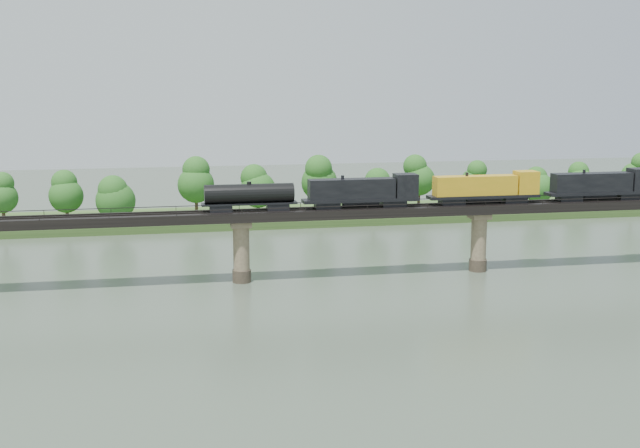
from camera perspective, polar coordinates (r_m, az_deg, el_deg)
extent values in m
plane|color=#364335|center=(100.77, -3.96, -8.36)|extent=(400.00, 400.00, 0.00)
cube|color=#2C481D|center=(182.85, -7.19, 0.41)|extent=(300.00, 24.00, 1.60)
cylinder|color=#473A2D|center=(129.13, -5.58, -3.69)|extent=(3.00, 3.00, 2.00)
cylinder|color=#8B7A5A|center=(128.11, -5.62, -1.74)|extent=(2.60, 2.60, 9.00)
cube|color=#8B7A5A|center=(127.32, -5.65, 0.02)|extent=(3.20, 3.20, 1.00)
cylinder|color=#473A2D|center=(138.44, 11.15, -2.87)|extent=(3.00, 3.00, 2.00)
cylinder|color=#8B7A5A|center=(137.49, 11.22, -1.05)|extent=(2.60, 2.60, 9.00)
cube|color=#8B7A5A|center=(136.76, 11.28, 0.60)|extent=(3.20, 3.20, 1.00)
cube|color=black|center=(127.10, -5.66, 0.58)|extent=(220.00, 5.00, 1.50)
cube|color=black|center=(126.23, -5.64, 0.89)|extent=(220.00, 0.12, 0.16)
cube|color=black|center=(127.70, -5.70, 1.00)|extent=(220.00, 0.12, 0.16)
cube|color=black|center=(124.50, -5.57, 1.05)|extent=(220.00, 0.10, 0.10)
cube|color=black|center=(129.22, -5.77, 1.39)|extent=(220.00, 0.10, 0.10)
cube|color=black|center=(124.56, -5.57, 0.89)|extent=(0.08, 0.08, 0.70)
cube|color=black|center=(129.28, -5.77, 1.24)|extent=(0.08, 0.08, 0.70)
cylinder|color=#382619|center=(176.67, -21.55, 0.25)|extent=(0.70, 0.70, 3.51)
sphere|color=#1A4E16|center=(175.96, -21.65, 1.75)|extent=(6.31, 6.31, 6.31)
sphere|color=#1A4E16|center=(175.58, -21.72, 2.69)|extent=(4.73, 4.73, 4.73)
cylinder|color=#382619|center=(177.27, -17.53, 0.50)|extent=(0.70, 0.70, 3.34)
sphere|color=#1A4E16|center=(176.59, -17.61, 1.93)|extent=(7.18, 7.18, 7.18)
sphere|color=#1A4E16|center=(176.22, -17.66, 2.82)|extent=(5.39, 5.39, 5.39)
cylinder|color=#382619|center=(173.74, -14.28, 0.38)|extent=(0.70, 0.70, 2.83)
sphere|color=#1A4E16|center=(173.14, -14.33, 1.61)|extent=(8.26, 8.26, 8.26)
sphere|color=#1A4E16|center=(172.81, -14.37, 2.38)|extent=(6.19, 6.19, 6.19)
cylinder|color=#382619|center=(179.85, -8.77, 1.11)|extent=(0.70, 0.70, 3.96)
sphere|color=#1A4E16|center=(179.08, -8.82, 2.77)|extent=(8.07, 8.07, 8.07)
sphere|color=#1A4E16|center=(178.67, -8.85, 3.82)|extent=(6.05, 6.05, 6.05)
cylinder|color=#382619|center=(179.38, -4.42, 1.06)|extent=(0.70, 0.70, 3.27)
sphere|color=#1A4E16|center=(178.72, -4.43, 2.44)|extent=(8.03, 8.03, 8.03)
sphere|color=#1A4E16|center=(178.36, -4.45, 3.30)|extent=(6.02, 6.02, 6.02)
cylinder|color=#382619|center=(182.55, -0.05, 1.36)|extent=(0.70, 0.70, 3.92)
sphere|color=#1A4E16|center=(181.80, -0.05, 2.99)|extent=(8.29, 8.29, 8.29)
sphere|color=#1A4E16|center=(181.40, -0.05, 4.01)|extent=(6.21, 6.21, 6.21)
cylinder|color=#382619|center=(178.31, 3.83, 0.97)|extent=(0.70, 0.70, 3.02)
sphere|color=#1A4E16|center=(177.69, 3.84, 2.25)|extent=(7.74, 7.74, 7.74)
sphere|color=#1A4E16|center=(177.35, 3.85, 3.06)|extent=(5.80, 5.80, 5.80)
cylinder|color=#382619|center=(190.15, 7.03, 1.63)|extent=(0.70, 0.70, 3.80)
sphere|color=#1A4E16|center=(189.44, 7.06, 3.14)|extent=(7.47, 7.47, 7.47)
sphere|color=#1A4E16|center=(189.07, 7.08, 4.09)|extent=(5.60, 5.60, 5.60)
cylinder|color=#382619|center=(194.99, 10.84, 1.68)|extent=(0.70, 0.70, 3.38)
sphere|color=#1A4E16|center=(194.37, 10.88, 2.99)|extent=(6.23, 6.23, 6.23)
sphere|color=#1A4E16|center=(194.03, 10.91, 3.82)|extent=(4.67, 4.67, 4.67)
cylinder|color=#382619|center=(195.32, 15.25, 1.42)|extent=(0.70, 0.70, 2.77)
sphere|color=#1A4E16|center=(194.80, 15.30, 2.49)|extent=(7.04, 7.04, 7.04)
sphere|color=#1A4E16|center=(194.51, 15.34, 3.17)|extent=(5.28, 5.28, 5.28)
cylinder|color=#382619|center=(205.94, 17.94, 1.75)|extent=(0.70, 0.70, 2.94)
sphere|color=#1A4E16|center=(205.42, 18.01, 2.83)|extent=(6.73, 6.73, 6.73)
sphere|color=#1A4E16|center=(205.13, 18.04, 3.51)|extent=(5.05, 5.05, 5.05)
cylinder|color=#382619|center=(209.04, 21.32, 1.81)|extent=(0.70, 0.70, 3.94)
sphere|color=#1A4E16|center=(208.38, 21.42, 3.23)|extent=(6.17, 6.17, 6.17)
sphere|color=#1A4E16|center=(208.04, 21.48, 4.13)|extent=(4.62, 4.62, 4.62)
cube|color=black|center=(148.66, 21.05, 1.87)|extent=(4.01, 2.41, 1.10)
cube|color=black|center=(143.16, 17.29, 1.79)|extent=(4.01, 2.41, 1.10)
cube|color=black|center=(145.74, 19.22, 2.11)|extent=(19.06, 3.01, 0.50)
cube|color=black|center=(144.75, 18.75, 2.83)|extent=(14.04, 2.71, 3.21)
cube|color=black|center=(149.36, 21.78, 2.97)|extent=(3.61, 3.01, 3.81)
cylinder|color=black|center=(145.81, 19.21, 1.89)|extent=(6.02, 1.40, 1.40)
cube|color=black|center=(138.73, 13.63, 1.71)|extent=(4.01, 2.41, 1.10)
cube|color=black|center=(134.56, 9.35, 1.60)|extent=(4.01, 2.41, 1.10)
cube|color=black|center=(136.45, 11.53, 1.95)|extent=(19.06, 3.01, 0.50)
cube|color=#C58F18|center=(135.63, 10.97, 2.71)|extent=(14.04, 2.71, 3.21)
cube|color=#C58F18|center=(139.18, 14.43, 2.89)|extent=(3.61, 3.01, 3.81)
cylinder|color=black|center=(136.53, 11.52, 1.72)|extent=(6.02, 1.40, 1.40)
cube|color=black|center=(131.46, 5.24, 1.49)|extent=(4.01, 2.41, 1.10)
cube|color=black|center=(128.86, 0.51, 1.35)|extent=(4.01, 2.41, 1.10)
cube|color=black|center=(129.94, 2.90, 1.73)|extent=(19.06, 3.01, 0.50)
cube|color=black|center=(129.33, 2.26, 2.52)|extent=(14.04, 2.71, 3.21)
cube|color=black|center=(131.61, 6.10, 2.74)|extent=(3.61, 3.01, 3.81)
cylinder|color=black|center=(130.03, 2.90, 1.49)|extent=(6.02, 1.40, 1.40)
cube|color=black|center=(127.54, -3.02, 1.24)|extent=(3.51, 2.21, 1.10)
cube|color=black|center=(126.65, -7.07, 1.11)|extent=(3.51, 2.21, 1.10)
cube|color=black|center=(126.92, -5.04, 1.47)|extent=(15.04, 2.41, 0.30)
cylinder|color=black|center=(126.68, -5.06, 2.19)|extent=(14.04, 3.01, 3.01)
cylinder|color=black|center=(126.46, -5.07, 2.91)|extent=(0.70, 0.70, 0.50)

